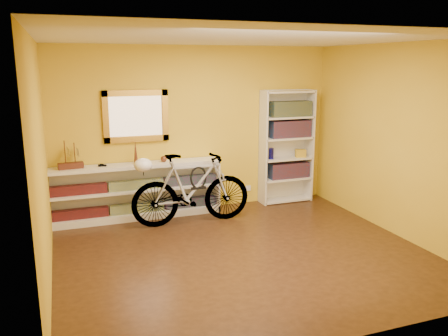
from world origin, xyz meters
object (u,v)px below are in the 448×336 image
object	(u,v)px
console_unit	(136,191)
bookcase	(287,147)
bicycle	(191,189)
helmet	(143,165)

from	to	relation	value
console_unit	bookcase	distance (m)	2.61
bookcase	bicycle	xyz separation A→B (m)	(-1.83, -0.54, -0.42)
bookcase	helmet	bearing A→B (deg)	-168.10
console_unit	bicycle	world-z (taller)	bicycle
helmet	bicycle	bearing A→B (deg)	-0.99
bookcase	helmet	world-z (taller)	bookcase
console_unit	helmet	xyz separation A→B (m)	(0.04, -0.51, 0.51)
bicycle	helmet	world-z (taller)	bicycle
console_unit	bookcase	xyz separation A→B (m)	(2.56, 0.03, 0.52)
bookcase	helmet	distance (m)	2.57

